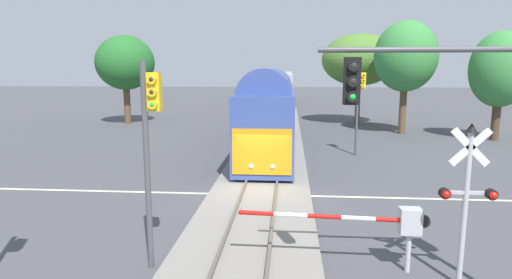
{
  "coord_description": "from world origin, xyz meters",
  "views": [
    {
      "loc": [
        1.24,
        -17.76,
        5.47
      ],
      "look_at": [
        -0.39,
        2.74,
        2.0
      ],
      "focal_mm": 29.55,
      "sensor_mm": 36.0,
      "label": 1
    }
  ],
  "objects_px": {
    "crossing_signal_mast": "(467,189)",
    "maple_right_background": "(501,70)",
    "crossing_gate_near": "(391,222)",
    "oak_far_right": "(406,57)",
    "pine_left_background": "(125,63)",
    "traffic_signal_far_side": "(360,97)",
    "elm_centre_background": "(359,60)",
    "traffic_signal_median": "(150,133)",
    "traffic_signal_near_right": "(485,109)",
    "commuter_train": "(279,93)"
  },
  "relations": [
    {
      "from": "crossing_signal_mast",
      "to": "maple_right_background",
      "type": "relative_size",
      "value": 0.5
    },
    {
      "from": "crossing_gate_near",
      "to": "oak_far_right",
      "type": "distance_m",
      "value": 26.72
    },
    {
      "from": "crossing_signal_mast",
      "to": "pine_left_background",
      "type": "xyz_separation_m",
      "value": [
        -20.56,
        30.57,
        3.46
      ]
    },
    {
      "from": "traffic_signal_far_side",
      "to": "oak_far_right",
      "type": "relative_size",
      "value": 0.59
    },
    {
      "from": "crossing_signal_mast",
      "to": "pine_left_background",
      "type": "relative_size",
      "value": 0.48
    },
    {
      "from": "crossing_signal_mast",
      "to": "elm_centre_background",
      "type": "xyz_separation_m",
      "value": [
        2.43,
        32.4,
        3.77
      ]
    },
    {
      "from": "crossing_gate_near",
      "to": "crossing_signal_mast",
      "type": "relative_size",
      "value": 1.23
    },
    {
      "from": "crossing_signal_mast",
      "to": "traffic_signal_far_side",
      "type": "relative_size",
      "value": 0.76
    },
    {
      "from": "crossing_gate_near",
      "to": "traffic_signal_far_side",
      "type": "distance_m",
      "value": 16.07
    },
    {
      "from": "crossing_signal_mast",
      "to": "traffic_signal_far_side",
      "type": "bearing_deg",
      "value": 89.94
    },
    {
      "from": "traffic_signal_median",
      "to": "pine_left_background",
      "type": "height_order",
      "value": "pine_left_background"
    },
    {
      "from": "maple_right_background",
      "to": "crossing_signal_mast",
      "type": "bearing_deg",
      "value": -116.35
    },
    {
      "from": "traffic_signal_near_right",
      "to": "traffic_signal_median",
      "type": "relative_size",
      "value": 1.08
    },
    {
      "from": "pine_left_background",
      "to": "traffic_signal_near_right",
      "type": "bearing_deg",
      "value": -57.48
    },
    {
      "from": "traffic_signal_median",
      "to": "elm_centre_background",
      "type": "xyz_separation_m",
      "value": [
        10.46,
        32.04,
        2.51
      ]
    },
    {
      "from": "commuter_train",
      "to": "traffic_signal_median",
      "type": "relative_size",
      "value": 11.23
    },
    {
      "from": "traffic_signal_far_side",
      "to": "traffic_signal_median",
      "type": "distance_m",
      "value": 18.03
    },
    {
      "from": "crossing_gate_near",
      "to": "pine_left_background",
      "type": "relative_size",
      "value": 0.59
    },
    {
      "from": "traffic_signal_near_right",
      "to": "crossing_signal_mast",
      "type": "bearing_deg",
      "value": 76.43
    },
    {
      "from": "traffic_signal_near_right",
      "to": "commuter_train",
      "type": "bearing_deg",
      "value": 97.64
    },
    {
      "from": "traffic_signal_far_side",
      "to": "traffic_signal_median",
      "type": "height_order",
      "value": "traffic_signal_median"
    },
    {
      "from": "traffic_signal_near_right",
      "to": "elm_centre_background",
      "type": "bearing_deg",
      "value": 85.37
    },
    {
      "from": "oak_far_right",
      "to": "maple_right_background",
      "type": "xyz_separation_m",
      "value": [
        6.29,
        -2.86,
        -1.05
      ]
    },
    {
      "from": "traffic_signal_near_right",
      "to": "oak_far_right",
      "type": "distance_m",
      "value": 27.83
    },
    {
      "from": "crossing_signal_mast",
      "to": "commuter_train",
      "type": "bearing_deg",
      "value": 98.31
    },
    {
      "from": "traffic_signal_far_side",
      "to": "oak_far_right",
      "type": "xyz_separation_m",
      "value": [
        5.16,
        9.52,
        2.73
      ]
    },
    {
      "from": "traffic_signal_median",
      "to": "oak_far_right",
      "type": "bearing_deg",
      "value": 62.75
    },
    {
      "from": "traffic_signal_median",
      "to": "maple_right_background",
      "type": "height_order",
      "value": "maple_right_background"
    },
    {
      "from": "crossing_gate_near",
      "to": "maple_right_background",
      "type": "height_order",
      "value": "maple_right_background"
    },
    {
      "from": "traffic_signal_far_side",
      "to": "traffic_signal_median",
      "type": "bearing_deg",
      "value": -116.51
    },
    {
      "from": "crossing_gate_near",
      "to": "traffic_signal_far_side",
      "type": "height_order",
      "value": "traffic_signal_far_side"
    },
    {
      "from": "commuter_train",
      "to": "crossing_gate_near",
      "type": "distance_m",
      "value": 37.98
    },
    {
      "from": "commuter_train",
      "to": "oak_far_right",
      "type": "xyz_separation_m",
      "value": [
        10.79,
        -12.4,
        3.7
      ]
    },
    {
      "from": "commuter_train",
      "to": "pine_left_background",
      "type": "bearing_deg",
      "value": -152.33
    },
    {
      "from": "traffic_signal_near_right",
      "to": "pine_left_background",
      "type": "bearing_deg",
      "value": 122.52
    },
    {
      "from": "oak_far_right",
      "to": "maple_right_background",
      "type": "height_order",
      "value": "oak_far_right"
    },
    {
      "from": "crossing_signal_mast",
      "to": "traffic_signal_median",
      "type": "xyz_separation_m",
      "value": [
        -8.03,
        0.36,
        1.25
      ]
    },
    {
      "from": "traffic_signal_median",
      "to": "oak_far_right",
      "type": "height_order",
      "value": "oak_far_right"
    },
    {
      "from": "traffic_signal_near_right",
      "to": "maple_right_background",
      "type": "height_order",
      "value": "maple_right_background"
    },
    {
      "from": "commuter_train",
      "to": "traffic_signal_median",
      "type": "height_order",
      "value": "traffic_signal_median"
    },
    {
      "from": "traffic_signal_median",
      "to": "maple_right_background",
      "type": "distance_m",
      "value": 30.03
    },
    {
      "from": "traffic_signal_near_right",
      "to": "traffic_signal_median",
      "type": "distance_m",
      "value": 7.94
    },
    {
      "from": "crossing_signal_mast",
      "to": "traffic_signal_median",
      "type": "relative_size",
      "value": 0.74
    },
    {
      "from": "commuter_train",
      "to": "oak_far_right",
      "type": "distance_m",
      "value": 16.85
    },
    {
      "from": "commuter_train",
      "to": "traffic_signal_near_right",
      "type": "height_order",
      "value": "traffic_signal_near_right"
    },
    {
      "from": "traffic_signal_far_side",
      "to": "oak_far_right",
      "type": "distance_m",
      "value": 11.17
    },
    {
      "from": "oak_far_right",
      "to": "maple_right_background",
      "type": "distance_m",
      "value": 6.99
    },
    {
      "from": "traffic_signal_median",
      "to": "traffic_signal_far_side",
      "type": "bearing_deg",
      "value": 63.49
    },
    {
      "from": "commuter_train",
      "to": "maple_right_background",
      "type": "relative_size",
      "value": 7.69
    },
    {
      "from": "traffic_signal_median",
      "to": "pine_left_background",
      "type": "relative_size",
      "value": 0.65
    }
  ]
}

